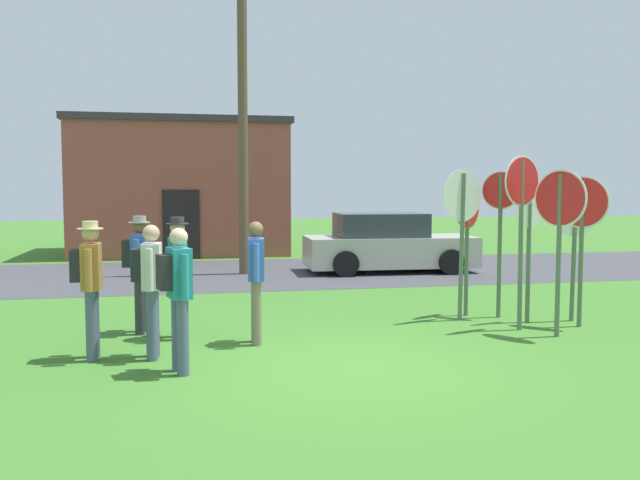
% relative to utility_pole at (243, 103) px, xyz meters
% --- Properties ---
extents(ground_plane, '(80.00, 80.00, 0.00)m').
position_rel_utility_pole_xyz_m(ground_plane, '(0.42, -9.14, -4.25)').
color(ground_plane, '#3D7528').
extents(street_asphalt, '(60.00, 6.40, 0.01)m').
position_rel_utility_pole_xyz_m(street_asphalt, '(0.42, 0.14, -4.25)').
color(street_asphalt, '#424247').
rests_on(street_asphalt, ground).
extents(building_background, '(6.93, 4.93, 4.36)m').
position_rel_utility_pole_xyz_m(building_background, '(-1.52, 6.30, -2.06)').
color(building_background, brown).
rests_on(building_background, ground).
extents(utility_pole, '(1.80, 0.24, 8.14)m').
position_rel_utility_pole_xyz_m(utility_pole, '(0.00, 0.00, 0.00)').
color(utility_pole, brown).
rests_on(utility_pole, ground).
extents(parked_car_on_street, '(4.38, 2.17, 1.51)m').
position_rel_utility_pole_xyz_m(parked_car_on_street, '(3.66, -0.27, -3.56)').
color(parked_car_on_street, '#B7B2A3').
rests_on(parked_car_on_street, ground).
extents(stop_sign_leaning_right, '(0.71, 0.31, 2.63)m').
position_rel_utility_pole_xyz_m(stop_sign_leaning_right, '(3.45, -7.60, -2.45)').
color(stop_sign_leaning_right, '#51664C').
rests_on(stop_sign_leaning_right, ground).
extents(stop_sign_far_back, '(0.60, 0.21, 2.14)m').
position_rel_utility_pole_xyz_m(stop_sign_far_back, '(3.86, -7.10, -2.83)').
color(stop_sign_far_back, '#51664C').
rests_on(stop_sign_far_back, ground).
extents(stop_sign_leaning_left, '(0.79, 0.12, 2.16)m').
position_rel_utility_pole_xyz_m(stop_sign_leaning_left, '(4.63, -7.15, -2.77)').
color(stop_sign_leaning_left, '#51664C').
rests_on(stop_sign_leaning_left, ground).
extents(stop_sign_low_front, '(0.60, 0.39, 2.16)m').
position_rel_utility_pole_xyz_m(stop_sign_low_front, '(3.14, -6.36, -2.79)').
color(stop_sign_low_front, '#51664C').
rests_on(stop_sign_low_front, ground).
extents(stop_sign_tallest, '(0.80, 0.34, 2.45)m').
position_rel_utility_pole_xyz_m(stop_sign_tallest, '(2.88, -6.73, -2.55)').
color(stop_sign_tallest, '#51664C').
rests_on(stop_sign_tallest, ground).
extents(stop_sign_nearest, '(0.39, 0.75, 2.42)m').
position_rel_utility_pole_xyz_m(stop_sign_nearest, '(3.75, -8.15, -2.58)').
color(stop_sign_nearest, '#51664C').
rests_on(stop_sign_nearest, ground).
extents(stop_sign_center_cluster, '(0.52, 0.63, 2.33)m').
position_rel_utility_pole_xyz_m(stop_sign_center_cluster, '(4.48, -7.58, -2.64)').
color(stop_sign_center_cluster, '#51664C').
rests_on(stop_sign_center_cluster, ground).
extents(stop_sign_rear_right, '(0.47, 0.44, 2.43)m').
position_rel_utility_pole_xyz_m(stop_sign_rear_right, '(3.61, -6.61, -2.64)').
color(stop_sign_rear_right, '#51664C').
rests_on(stop_sign_rear_right, ground).
extents(person_with_sunhat, '(0.32, 0.56, 1.74)m').
position_rel_utility_pole_xyz_m(person_with_sunhat, '(-1.60, -7.15, -3.27)').
color(person_with_sunhat, '#7A6B56').
rests_on(person_with_sunhat, ground).
extents(person_in_dark_shirt, '(0.40, 0.57, 1.74)m').
position_rel_utility_pole_xyz_m(person_in_dark_shirt, '(-2.68, -8.14, -3.24)').
color(person_in_dark_shirt, '#4C5670').
rests_on(person_in_dark_shirt, ground).
extents(person_near_signs, '(0.25, 0.57, 1.69)m').
position_rel_utility_pole_xyz_m(person_near_signs, '(-0.56, -7.69, -3.30)').
color(person_near_signs, '#7A6B56').
rests_on(person_near_signs, ground).
extents(person_in_blue, '(0.37, 0.57, 1.69)m').
position_rel_utility_pole_xyz_m(person_in_blue, '(-1.94, -8.25, -3.27)').
color(person_in_blue, '#4C5670').
rests_on(person_in_blue, ground).
extents(person_in_teal, '(0.41, 0.56, 1.74)m').
position_rel_utility_pole_xyz_m(person_in_teal, '(-2.17, -6.66, -3.24)').
color(person_in_teal, '#2D2D33').
rests_on(person_in_teal, ground).
extents(person_holding_notes, '(0.42, 0.55, 1.69)m').
position_rel_utility_pole_xyz_m(person_holding_notes, '(-1.61, -9.03, -3.27)').
color(person_holding_notes, '#4C5670').
rests_on(person_holding_notes, ground).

